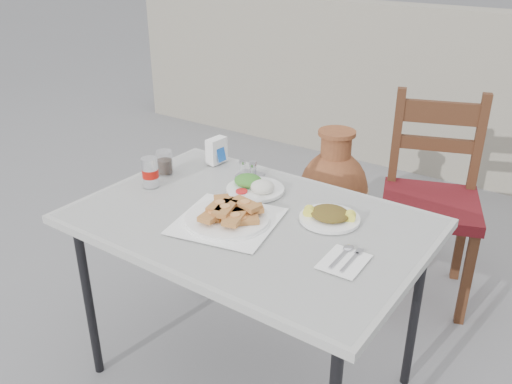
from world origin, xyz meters
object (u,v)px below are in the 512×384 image
Objects in this scene: soda_can at (150,172)px; chair at (431,198)px; salad_rice_plate at (255,186)px; napkin_holder at (217,151)px; pide_plate at (227,213)px; cola_glass at (165,163)px; salad_chopped_plate at (330,215)px; cafe_table at (249,229)px; terracotta_urn at (333,193)px; condiment_caddy at (250,172)px.

soda_can is 1.33m from chair.
salad_rice_plate is 2.04× the size of napkin_holder.
salad_rice_plate is (-0.06, 0.26, -0.01)m from pide_plate.
salad_chopped_plate is at bearing 1.54° from cola_glass.
cafe_table is 0.53m from napkin_holder.
terracotta_urn is at bearing 101.38° from cafe_table.
pide_plate is 1.75× the size of salad_rice_plate.
cola_glass reaches higher than pide_plate.
cola_glass is at bearing 166.98° from cafe_table.
chair is at bearing 70.53° from cafe_table.
pide_plate is 1.17m from chair.
napkin_holder is 0.97m from terracotta_urn.
cafe_table is at bearing -13.02° from cola_glass.
soda_can is at bearing -148.78° from chair.
cola_glass is at bearing -154.06° from chair.
salad_rice_plate reaches higher than cafe_table.
salad_rice_plate reaches higher than terracotta_urn.
napkin_holder is 0.22m from condiment_caddy.
napkin_holder reaches higher than salad_chopped_plate.
terracotta_urn is at bearing 115.35° from salad_chopped_plate.
pide_plate is 3.38× the size of soda_can.
chair is (0.39, 1.07, -0.26)m from pide_plate.
cafe_table is 0.35m from condiment_caddy.
pide_plate is 0.36m from salad_chopped_plate.
condiment_caddy is at bearing 161.98° from salad_chopped_plate.
napkin_holder is (0.11, 0.21, 0.01)m from cola_glass.
cola_glass is (-0.76, -0.02, 0.02)m from salad_chopped_plate.
soda_can is (-0.47, -0.01, 0.11)m from cafe_table.
condiment_caddy reaches higher than cafe_table.
cola_glass reaches higher than terracotta_urn.
chair is (0.55, 0.71, -0.25)m from condiment_caddy.
chair reaches higher than pide_plate.
salad_chopped_plate is 0.68m from napkin_holder.
salad_rice_plate is 0.13m from condiment_caddy.
salad_chopped_plate is (0.35, -0.05, -0.00)m from salad_rice_plate.
salad_chopped_plate is at bearing 36.06° from pide_plate.
soda_can is at bearing -168.41° from salad_chopped_plate.
salad_rice_plate is at bearing 9.54° from cola_glass.
pide_plate reaches higher than cafe_table.
cafe_table is at bearing -34.74° from napkin_holder.
napkin_holder is (-0.65, 0.19, 0.04)m from salad_chopped_plate.
terracotta_urn is at bearing 82.39° from napkin_holder.
chair is (0.76, 0.67, -0.29)m from napkin_holder.
terracotta_urn is (-0.58, 0.15, -0.19)m from chair.
salad_rice_plate is 0.41m from cola_glass.
napkin_holder is 0.11× the size of chair.
soda_can is 0.13m from cola_glass.
soda_can is at bearing -96.49° from napkin_holder.
salad_chopped_plate is at bearing -64.65° from terracotta_urn.
pide_plate reaches higher than salad_rice_plate.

